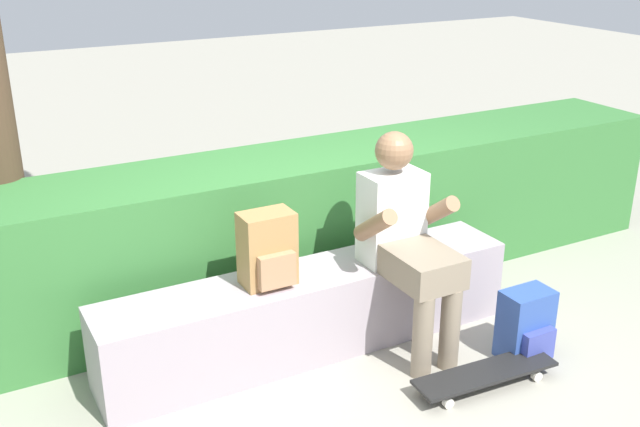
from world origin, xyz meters
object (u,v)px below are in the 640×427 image
(skateboard_near_person, at_px, (485,374))
(backpack_on_ground, at_px, (526,326))
(backpack_on_bench, at_px, (268,250))
(bench_main, at_px, (311,311))
(person_skater, at_px, (406,237))

(skateboard_near_person, distance_m, backpack_on_ground, 0.42)
(skateboard_near_person, distance_m, backpack_on_bench, 1.31)
(skateboard_near_person, xyz_separation_m, backpack_on_bench, (-0.88, 0.76, 0.59))
(bench_main, relative_size, person_skater, 1.96)
(person_skater, height_order, skateboard_near_person, person_skater)
(backpack_on_ground, bearing_deg, bench_main, 147.41)
(backpack_on_bench, relative_size, backpack_on_ground, 1.00)
(person_skater, bearing_deg, backpack_on_ground, -39.41)
(bench_main, height_order, backpack_on_bench, backpack_on_bench)
(skateboard_near_person, bearing_deg, person_skater, 104.70)
(person_skater, relative_size, backpack_on_ground, 3.06)
(bench_main, bearing_deg, skateboard_near_person, -50.81)
(skateboard_near_person, height_order, backpack_on_bench, backpack_on_bench)
(backpack_on_bench, height_order, backpack_on_ground, backpack_on_bench)
(person_skater, xyz_separation_m, backpack_on_ground, (0.53, -0.43, -0.48))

